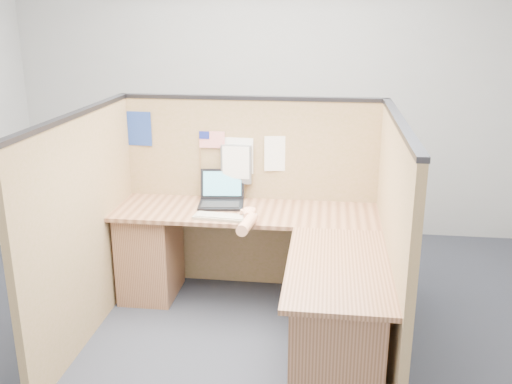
# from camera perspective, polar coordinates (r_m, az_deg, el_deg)

# --- Properties ---
(floor) EXTENTS (5.00, 5.00, 0.00)m
(floor) POSITION_cam_1_polar(r_m,az_deg,el_deg) (3.93, -2.49, -15.22)
(floor) COLOR #21252F
(floor) RESTS_ON ground
(wall_back) EXTENTS (5.00, 0.00, 5.00)m
(wall_back) POSITION_cam_1_polar(r_m,az_deg,el_deg) (5.59, 1.30, 10.00)
(wall_back) COLOR #A7A9AC
(wall_back) RESTS_ON floor
(wall_front) EXTENTS (5.00, 0.00, 5.00)m
(wall_front) POSITION_cam_1_polar(r_m,az_deg,el_deg) (1.37, -20.07, -15.40)
(wall_front) COLOR #A7A9AC
(wall_front) RESTS_ON floor
(cubicle_partitions) EXTENTS (2.06, 1.83, 1.53)m
(cubicle_partitions) POSITION_cam_1_polar(r_m,az_deg,el_deg) (3.97, -1.59, -2.51)
(cubicle_partitions) COLOR olive
(cubicle_partitions) RESTS_ON floor
(l_desk) EXTENTS (1.95, 1.75, 0.73)m
(l_desk) POSITION_cam_1_polar(r_m,az_deg,el_deg) (3.97, 0.79, -8.42)
(l_desk) COLOR brown
(l_desk) RESTS_ON floor
(laptop) EXTENTS (0.36, 0.36, 0.24)m
(laptop) POSITION_cam_1_polar(r_m,az_deg,el_deg) (4.36, -3.37, -0.38)
(laptop) COLOR black
(laptop) RESTS_ON l_desk
(keyboard) EXTENTS (0.40, 0.17, 0.03)m
(keyboard) POSITION_cam_1_polar(r_m,az_deg,el_deg) (4.05, -3.53, -2.50)
(keyboard) COLOR gray
(keyboard) RESTS_ON l_desk
(mouse) EXTENTS (0.13, 0.09, 0.05)m
(mouse) POSITION_cam_1_polar(r_m,az_deg,el_deg) (4.05, -0.68, -2.29)
(mouse) COLOR silver
(mouse) RESTS_ON l_desk
(hand_forearm) EXTENTS (0.12, 0.43, 0.09)m
(hand_forearm) POSITION_cam_1_polar(r_m,az_deg,el_deg) (3.90, -0.83, -2.82)
(hand_forearm) COLOR tan
(hand_forearm) RESTS_ON l_desk
(blue_poster) EXTENTS (0.20, 0.02, 0.27)m
(blue_poster) POSITION_cam_1_polar(r_m,az_deg,el_deg) (4.56, -11.62, 6.22)
(blue_poster) COLOR navy
(blue_poster) RESTS_ON cubicle_partitions
(american_flag) EXTENTS (0.20, 0.01, 0.35)m
(american_flag) POSITION_cam_1_polar(r_m,az_deg,el_deg) (4.42, -4.71, 5.09)
(american_flag) COLOR olive
(american_flag) RESTS_ON cubicle_partitions
(file_holder) EXTENTS (0.24, 0.05, 0.30)m
(file_holder) POSITION_cam_1_polar(r_m,az_deg,el_deg) (4.40, -1.98, 2.81)
(file_holder) COLOR slate
(file_holder) RESTS_ON cubicle_partitions
(paper_left) EXTENTS (0.22, 0.02, 0.28)m
(paper_left) POSITION_cam_1_polar(r_m,az_deg,el_deg) (4.41, -1.70, 3.65)
(paper_left) COLOR white
(paper_left) RESTS_ON cubicle_partitions
(paper_right) EXTENTS (0.21, 0.04, 0.27)m
(paper_right) POSITION_cam_1_polar(r_m,az_deg,el_deg) (4.37, 2.25, 3.85)
(paper_right) COLOR white
(paper_right) RESTS_ON cubicle_partitions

